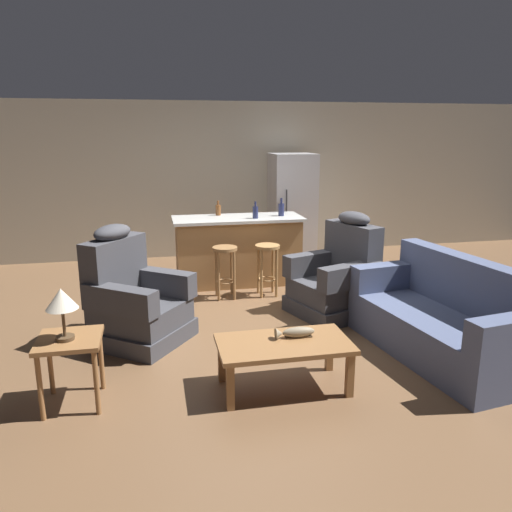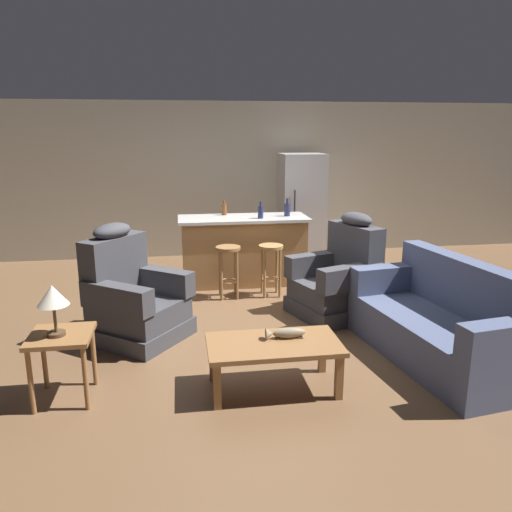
{
  "view_description": "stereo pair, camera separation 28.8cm",
  "coord_description": "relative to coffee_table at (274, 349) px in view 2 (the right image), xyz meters",
  "views": [
    {
      "loc": [
        -1.15,
        -5.41,
        2.11
      ],
      "look_at": [
        -0.04,
        -0.1,
        0.75
      ],
      "focal_mm": 35.0,
      "sensor_mm": 36.0,
      "label": 1
    },
    {
      "loc": [
        -0.87,
        -5.46,
        2.11
      ],
      "look_at": [
        -0.04,
        -0.1,
        0.75
      ],
      "focal_mm": 35.0,
      "sensor_mm": 36.0,
      "label": 2
    }
  ],
  "objects": [
    {
      "name": "ground_plane",
      "position": [
        0.14,
        1.72,
        -0.36
      ],
      "size": [
        12.0,
        12.0,
        0.0
      ],
      "color": "brown"
    },
    {
      "name": "back_wall",
      "position": [
        0.14,
        4.84,
        0.94
      ],
      "size": [
        12.0,
        0.05,
        2.6
      ],
      "color": "#A89E89",
      "rests_on": "ground_plane"
    },
    {
      "name": "coffee_table",
      "position": [
        0.0,
        0.0,
        0.0
      ],
      "size": [
        1.1,
        0.6,
        0.42
      ],
      "color": "olive",
      "rests_on": "ground_plane"
    },
    {
      "name": "fish_figurine",
      "position": [
        0.11,
        0.07,
        0.1
      ],
      "size": [
        0.34,
        0.1,
        0.1
      ],
      "color": "#4C3823",
      "rests_on": "coffee_table"
    },
    {
      "name": "couch",
      "position": [
        1.68,
        0.33,
        -0.02
      ],
      "size": [
        1.11,
        2.0,
        0.94
      ],
      "rotation": [
        0.0,
        0.0,
        3.29
      ],
      "color": "#4C5675",
      "rests_on": "ground_plane"
    },
    {
      "name": "recliner_near_lamp",
      "position": [
        -1.24,
        1.29,
        0.06
      ],
      "size": [
        1.18,
        1.18,
        1.2
      ],
      "rotation": [
        0.0,
        0.0,
        -0.64
      ],
      "color": "#3D3D42",
      "rests_on": "ground_plane"
    },
    {
      "name": "recliner_near_island",
      "position": [
        1.09,
        1.63,
        0.06
      ],
      "size": [
        1.07,
        1.07,
        1.2
      ],
      "rotation": [
        0.0,
        0.0,
        3.48
      ],
      "color": "#3D3D42",
      "rests_on": "ground_plane"
    },
    {
      "name": "end_table",
      "position": [
        -1.69,
        0.1,
        0.1
      ],
      "size": [
        0.48,
        0.48,
        0.56
      ],
      "color": "olive",
      "rests_on": "ground_plane"
    },
    {
      "name": "table_lamp",
      "position": [
        -1.71,
        0.07,
        0.5
      ],
      "size": [
        0.24,
        0.24,
        0.41
      ],
      "color": "#4C3823",
      "rests_on": "end_table"
    },
    {
      "name": "kitchen_island",
      "position": [
        0.14,
        3.07,
        0.11
      ],
      "size": [
        1.8,
        0.7,
        0.95
      ],
      "color": "#9E7042",
      "rests_on": "ground_plane"
    },
    {
      "name": "bar_stool_left",
      "position": [
        -0.13,
        2.44,
        0.11
      ],
      "size": [
        0.32,
        0.32,
        0.68
      ],
      "color": "olive",
      "rests_on": "ground_plane"
    },
    {
      "name": "bar_stool_right",
      "position": [
        0.42,
        2.44,
        0.11
      ],
      "size": [
        0.32,
        0.32,
        0.68
      ],
      "color": "#A87A47",
      "rests_on": "ground_plane"
    },
    {
      "name": "refrigerator",
      "position": [
        1.27,
        4.27,
        0.52
      ],
      "size": [
        0.7,
        0.69,
        1.76
      ],
      "color": "#B7B7BC",
      "rests_on": "ground_plane"
    },
    {
      "name": "bottle_tall_green",
      "position": [
        -0.1,
        3.28,
        0.67
      ],
      "size": [
        0.07,
        0.07,
        0.21
      ],
      "color": "brown",
      "rests_on": "kitchen_island"
    },
    {
      "name": "bottle_short_amber",
      "position": [
        0.37,
        2.92,
        0.67
      ],
      "size": [
        0.08,
        0.08,
        0.23
      ],
      "color": "#23284C",
      "rests_on": "kitchen_island"
    },
    {
      "name": "bottle_wine_dark",
      "position": [
        0.77,
        3.05,
        0.68
      ],
      "size": [
        0.08,
        0.08,
        0.25
      ],
      "color": "#23284C",
      "rests_on": "kitchen_island"
    }
  ]
}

